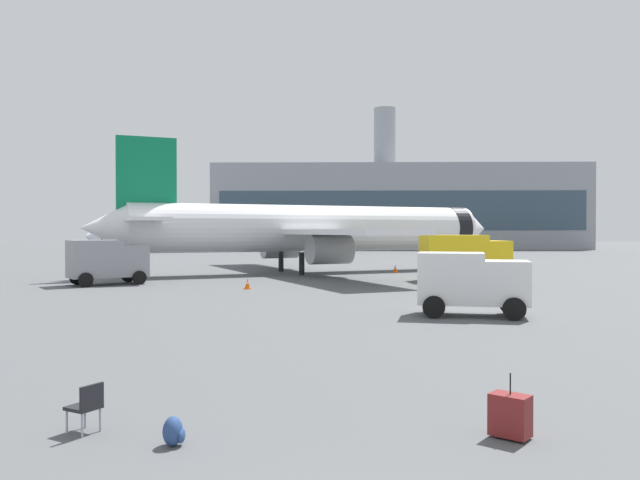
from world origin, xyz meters
TOP-DOWN VIEW (x-y plane):
  - airplane_at_gate at (-1.81, 46.98)m, footprint 33.84×31.10m
  - airplane_taxiing at (-32.46, 101.88)m, footprint 22.28×24.22m
  - service_truck at (-14.61, 35.11)m, footprint 5.18×4.58m
  - fuel_truck at (9.20, 38.90)m, footprint 6.30×3.48m
  - cargo_van at (5.73, 20.48)m, footprint 4.69×3.02m
  - safety_cone_near at (5.26, 47.77)m, footprint 0.44×0.44m
  - safety_cone_mid at (6.95, 29.84)m, footprint 0.44×0.44m
  - safety_cone_far at (-5.08, 32.28)m, footprint 0.44×0.44m
  - safety_cone_outer at (10.84, 50.86)m, footprint 0.44×0.44m
  - rolling_suitcase at (3.08, 5.10)m, footprint 0.75×0.71m
  - traveller_backpack at (-2.50, 4.59)m, footprint 0.36×0.40m
  - gate_chair at (-4.16, 5.19)m, footprint 0.65×0.65m
  - terminal_building at (12.46, 121.98)m, footprint 70.44×22.75m

SIDE VIEW (x-z plane):
  - traveller_backpack at x=-2.50m, z-range -0.01..0.47m
  - safety_cone_mid at x=6.95m, z-range -0.01..0.61m
  - safety_cone_far at x=-5.08m, z-range -0.01..0.63m
  - safety_cone_near at x=5.26m, z-range -0.01..0.64m
  - safety_cone_outer at x=10.84m, z-range -0.01..0.70m
  - rolling_suitcase at x=3.08m, z-range -0.16..0.94m
  - gate_chair at x=-4.16m, z-range 0.07..0.93m
  - cargo_van at x=5.73m, z-range 0.15..2.75m
  - service_truck at x=-14.61m, z-range 0.16..3.05m
  - fuel_truck at x=9.20m, z-range 0.17..3.37m
  - airplane_taxiing at x=-32.46m, z-range -1.15..6.40m
  - airplane_at_gate at x=-1.81m, z-range -1.59..8.91m
  - terminal_building at x=12.46m, z-range -5.88..22.16m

